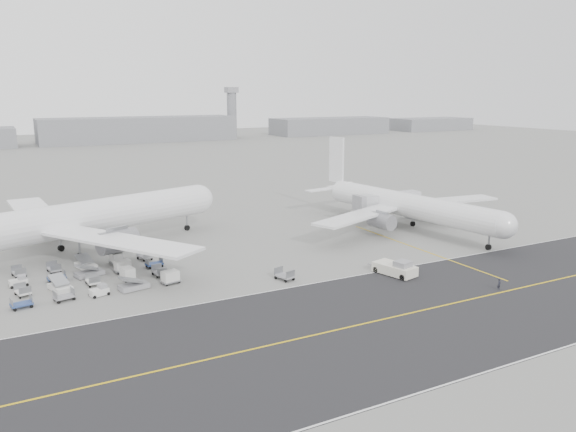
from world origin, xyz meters
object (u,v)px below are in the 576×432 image
airliner_b (405,205)px  ground_crew_a (499,284)px  airliner_a (70,221)px  pushback_tug (396,268)px  control_tower (232,111)px  jet_bridge (389,201)px

airliner_b → ground_crew_a: airliner_b is taller
airliner_a → pushback_tug: airliner_a is taller
control_tower → jet_bridge: (-61.29, -239.58, -11.69)m
ground_crew_a → jet_bridge: bearing=57.3°
airliner_a → jet_bridge: 65.06m
pushback_tug → jet_bridge: size_ratio=0.51×
control_tower → airliner_a: control_tower is taller
airliner_a → ground_crew_a: 70.67m
airliner_a → airliner_b: (63.95, -11.70, -1.05)m
control_tower → ground_crew_a: bearing=-104.7°
jet_bridge → ground_crew_a: (-12.91, -42.42, -3.73)m
control_tower → airliner_b: size_ratio=0.61×
jet_bridge → ground_crew_a: jet_bridge is taller
airliner_a → pushback_tug: (43.03, -35.31, -5.10)m
pushback_tug → airliner_a: bearing=126.5°
jet_bridge → ground_crew_a: bearing=-107.9°
jet_bridge → control_tower: bearing=74.6°
airliner_b → ground_crew_a: (-12.03, -35.96, -4.25)m
pushback_tug → control_tower: bearing=58.8°
jet_bridge → airliner_a: bearing=174.4°
airliner_a → ground_crew_a: (51.92, -47.65, -5.30)m
airliner_b → ground_crew_a: bearing=-116.5°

